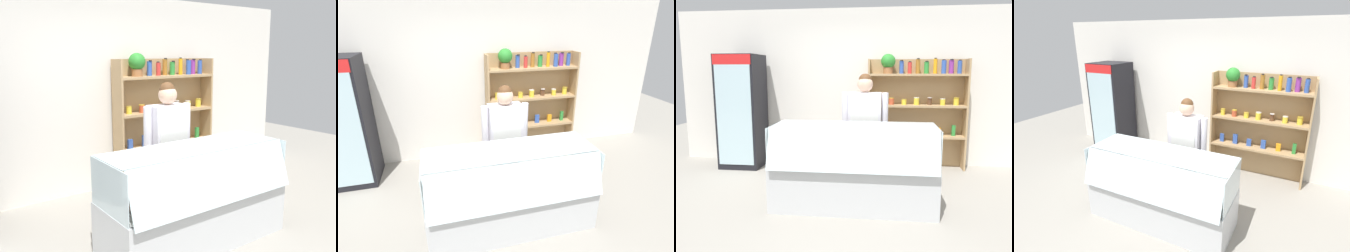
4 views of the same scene
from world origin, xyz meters
TOP-DOWN VIEW (x-y plane):
  - ground_plane at (0.00, 0.00)m, footprint 12.00×12.00m
  - back_wall at (0.00, 2.06)m, footprint 6.80×0.10m
  - shelving_unit at (0.83, 1.85)m, footprint 1.62×0.29m
  - deli_display_case at (-0.02, 0.04)m, footprint 1.94×0.77m
  - shop_clerk at (0.07, 0.64)m, footprint 0.62×0.25m

SIDE VIEW (x-z plane):
  - ground_plane at x=0.00m, z-range 0.00..0.00m
  - deli_display_case at x=-0.02m, z-range -0.19..0.82m
  - shop_clerk at x=0.07m, z-range 0.14..1.75m
  - shelving_unit at x=0.83m, z-range 0.12..2.04m
  - back_wall at x=0.00m, z-range 0.00..2.70m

